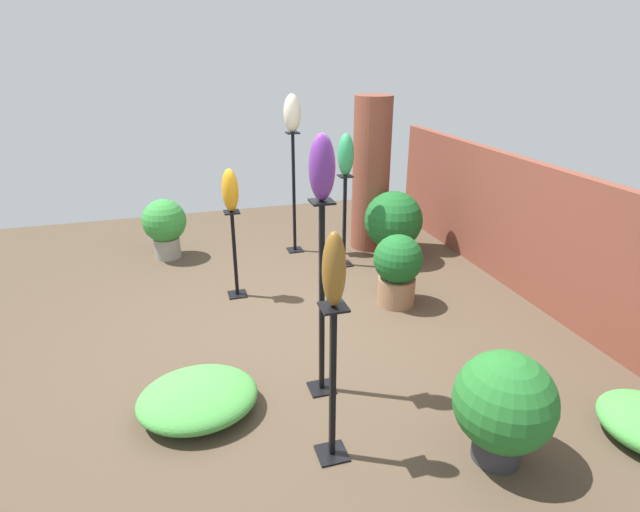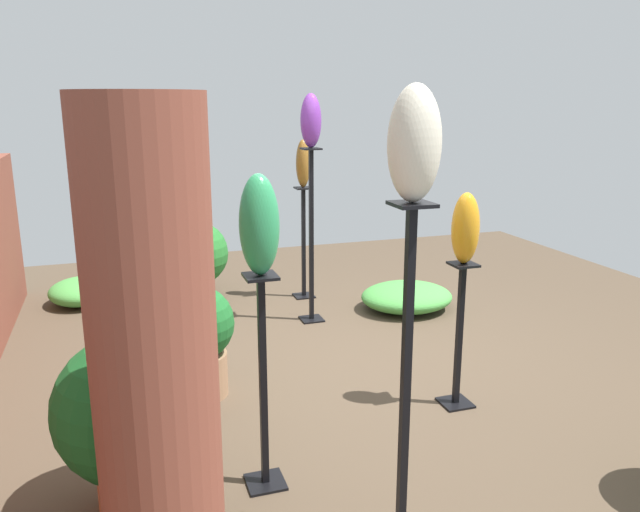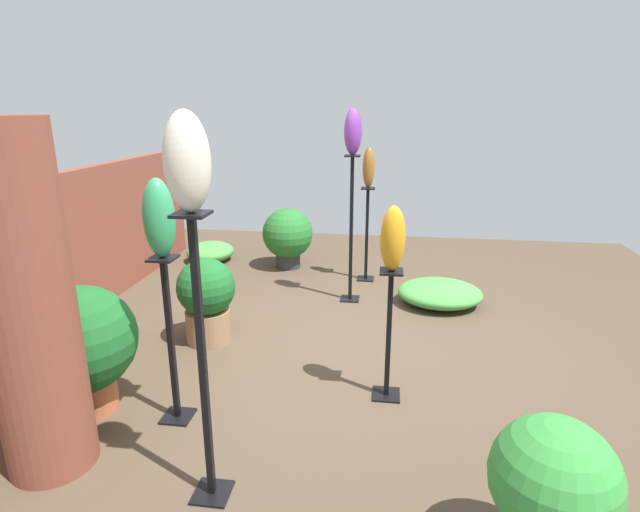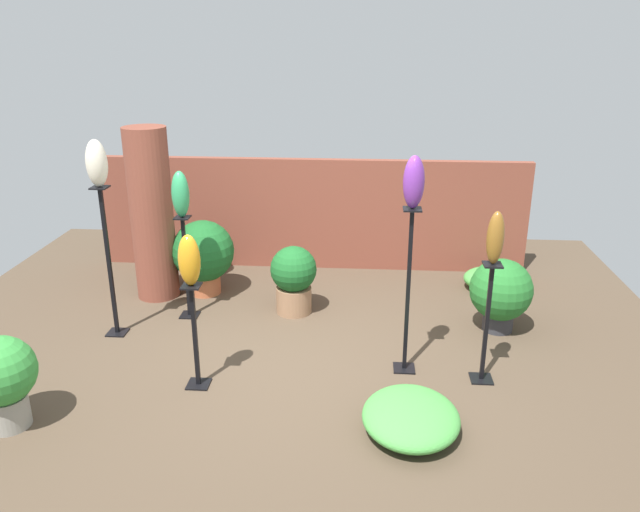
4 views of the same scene
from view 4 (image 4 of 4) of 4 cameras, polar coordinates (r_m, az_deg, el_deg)
ground_plane at (r=6.08m, az=-2.99°, el=-9.75°), size 8.00×8.00×0.00m
brick_wall_back at (r=8.22m, az=-0.82°, el=3.86°), size 5.60×0.12×1.46m
brick_pillar at (r=7.46m, az=-15.12°, el=3.67°), size 0.49×0.49×2.01m
pedestal_ivory at (r=6.68m, az=-18.68°, el=-1.06°), size 0.20×0.20×1.58m
pedestal_jade at (r=6.96m, az=-12.10°, el=-1.43°), size 0.20×0.20×1.15m
pedestal_bronze at (r=5.76m, az=14.95°, el=-6.44°), size 0.20×0.20×1.13m
pedestal_violet at (r=5.70m, az=8.02°, el=-3.83°), size 0.20×0.20×1.57m
pedestal_amber at (r=5.63m, az=-11.32°, el=-7.64°), size 0.20×0.20×0.97m
art_vase_ivory at (r=6.39m, az=-19.74°, el=7.99°), size 0.20×0.21×0.46m
art_vase_jade at (r=6.69m, az=-12.64°, el=5.54°), size 0.18×0.20×0.49m
art_vase_bronze at (r=5.45m, az=15.74°, el=1.60°), size 0.15×0.14×0.47m
art_vase_violet at (r=5.36m, az=8.57°, el=6.70°), size 0.18×0.18×0.46m
art_vase_amber at (r=5.33m, az=-11.87°, el=-0.39°), size 0.19×0.17×0.45m
potted_plant_mid_left at (r=5.58m, az=-27.12°, el=-9.80°), size 0.55×0.55×0.78m
potted_plant_walkway_edge at (r=6.94m, az=-2.43°, el=-1.93°), size 0.52×0.52×0.78m
potted_plant_front_left at (r=6.79m, az=16.20°, el=-3.15°), size 0.65×0.65×0.79m
potted_plant_near_pillar at (r=7.54m, az=-10.62°, el=0.23°), size 0.74×0.74×0.91m
foliage_bed_east at (r=7.95m, az=15.44°, el=-2.07°), size 0.69×0.63×0.25m
foliage_bed_west at (r=5.15m, az=8.30°, el=-14.37°), size 0.78×0.89×0.25m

